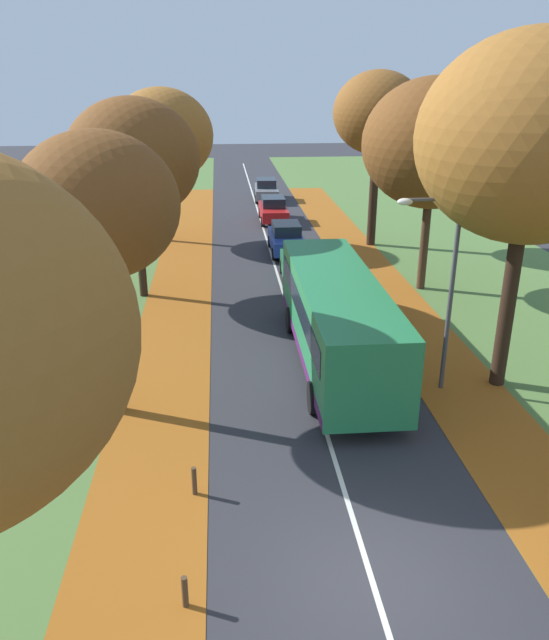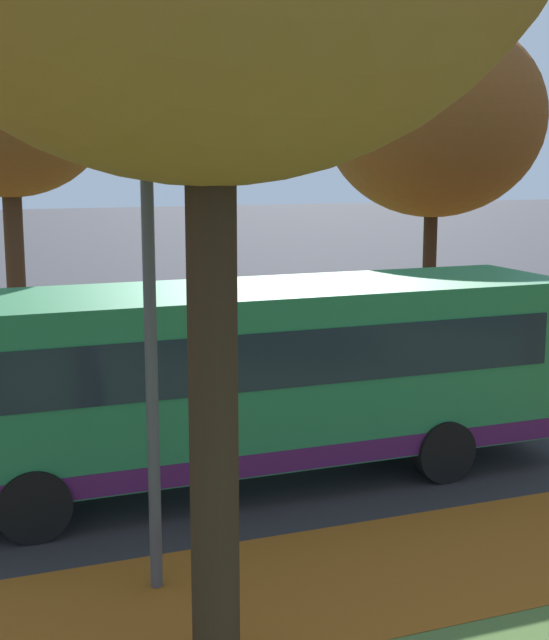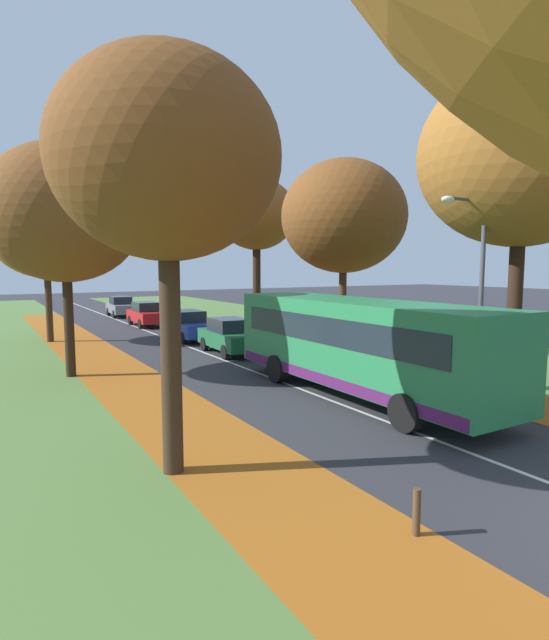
% 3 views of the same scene
% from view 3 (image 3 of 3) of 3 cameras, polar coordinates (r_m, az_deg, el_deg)
% --- Properties ---
extents(leaf_litter_left, '(2.80, 60.00, 0.00)m').
position_cam_3_polar(leaf_litter_left, '(16.96, -15.22, -7.70)').
color(leaf_litter_left, '#9E5619').
rests_on(leaf_litter_left, grass_verge_left).
extents(grass_verge_right, '(12.00, 90.00, 0.01)m').
position_cam_3_polar(grass_verge_right, '(28.71, 8.79, -1.97)').
color(grass_verge_right, '#517538').
rests_on(grass_verge_right, ground).
extents(leaf_litter_right, '(2.80, 60.00, 0.00)m').
position_cam_3_polar(leaf_litter_right, '(21.26, 9.50, -4.79)').
color(leaf_litter_right, '#9E5619').
rests_on(leaf_litter_right, grass_verge_right).
extents(road_centre_line, '(0.12, 80.00, 0.01)m').
position_cam_3_polar(road_centre_line, '(23.99, -8.46, -3.55)').
color(road_centre_line, silver).
rests_on(road_centre_line, ground).
extents(tree_left_near, '(4.24, 4.24, 7.90)m').
position_cam_3_polar(tree_left_near, '(9.79, -12.23, 17.56)').
color(tree_left_near, '#382619').
rests_on(tree_left_near, ground).
extents(tree_left_mid, '(5.45, 5.45, 8.35)m').
position_cam_3_polar(tree_left_mid, '(19.53, -22.91, 11.17)').
color(tree_left_mid, black).
rests_on(tree_left_mid, ground).
extents(tree_left_far, '(5.66, 5.66, 8.49)m').
position_cam_3_polar(tree_left_far, '(29.10, -24.73, 9.37)').
color(tree_left_far, '#382619').
rests_on(tree_left_far, ground).
extents(tree_right_near, '(6.37, 6.37, 10.35)m').
position_cam_3_polar(tree_right_near, '(18.06, 26.45, 16.55)').
color(tree_right_near, black).
rests_on(tree_right_near, ground).
extents(tree_right_mid, '(6.00, 6.00, 9.10)m').
position_cam_3_polar(tree_right_mid, '(24.58, 7.92, 11.62)').
color(tree_right_mid, '#422D1E').
rests_on(tree_right_mid, ground).
extents(tree_right_far, '(4.81, 4.81, 9.35)m').
position_cam_3_polar(tree_right_far, '(30.92, -2.08, 11.91)').
color(tree_right_far, black).
rests_on(tree_right_far, ground).
extents(bollard_third, '(0.12, 0.12, 0.73)m').
position_cam_3_polar(bollard_third, '(8.21, 15.93, -20.38)').
color(bollard_third, '#4C3823').
rests_on(bollard_third, ground).
extents(streetlamp_right, '(1.89, 0.28, 6.00)m').
position_cam_3_polar(streetlamp_right, '(15.86, 21.91, 4.73)').
color(streetlamp_right, '#47474C').
rests_on(streetlamp_right, ground).
extents(bus, '(2.69, 10.41, 2.98)m').
position_cam_3_polar(bus, '(15.51, 9.55, -2.49)').
color(bus, '#237A47').
rests_on(bus, ground).
extents(car_green_lead, '(1.94, 4.28, 1.62)m').
position_cam_3_polar(car_green_lead, '(23.15, -5.12, -1.83)').
color(car_green_lead, '#1E6038').
rests_on(car_green_lead, ground).
extents(car_blue_following, '(1.79, 4.20, 1.62)m').
position_cam_3_polar(car_blue_following, '(27.66, -9.83, -0.60)').
color(car_blue_following, '#233D9E').
rests_on(car_blue_following, ground).
extents(car_red_third_in_line, '(1.81, 4.21, 1.62)m').
position_cam_3_polar(car_red_third_in_line, '(34.88, -14.41, 0.67)').
color(car_red_third_in_line, '#B21919').
rests_on(car_red_third_in_line, ground).
extents(car_grey_fourth_in_line, '(1.92, 4.27, 1.62)m').
position_cam_3_polar(car_grey_fourth_in_line, '(42.13, -17.13, 1.49)').
color(car_grey_fourth_in_line, slate).
rests_on(car_grey_fourth_in_line, ground).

